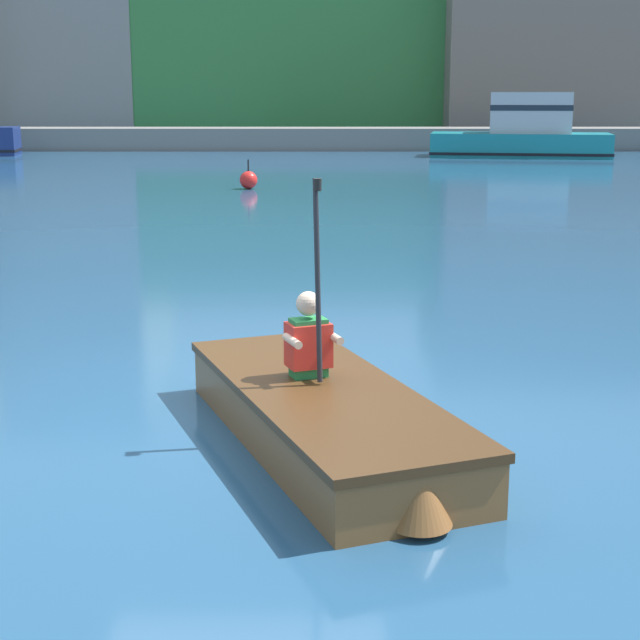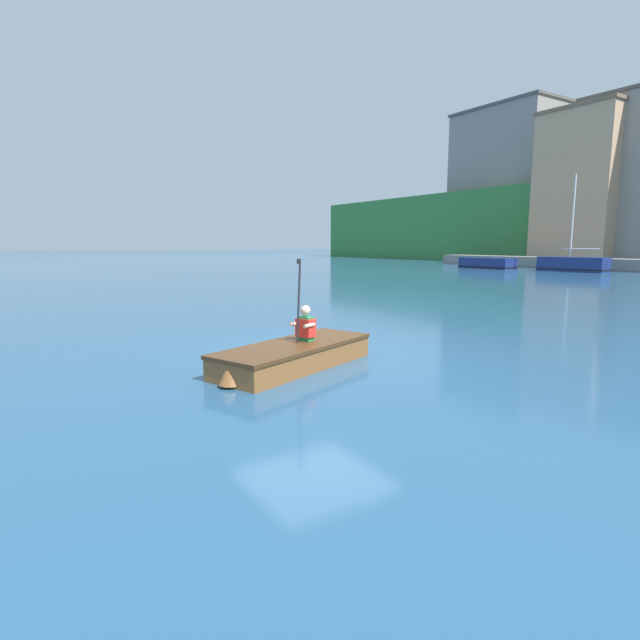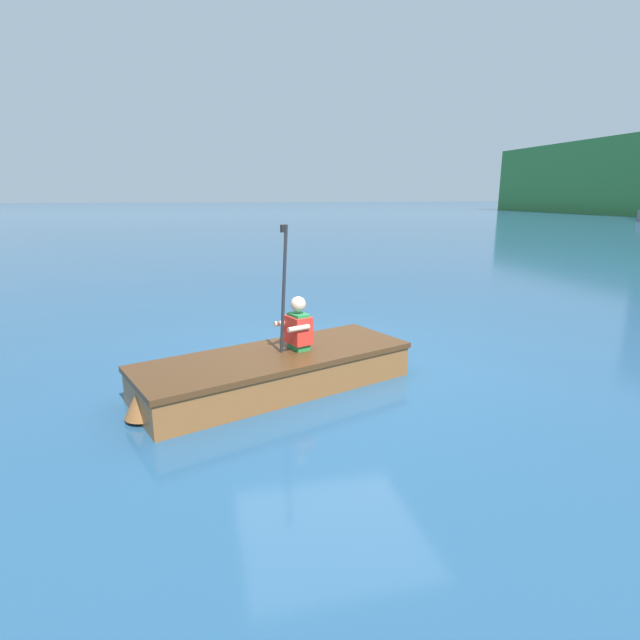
% 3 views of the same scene
% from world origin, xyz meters
% --- Properties ---
extents(ground_plane, '(300.00, 300.00, 0.00)m').
position_xyz_m(ground_plane, '(0.00, 0.00, 0.00)').
color(ground_plane, navy).
extents(waterfront_warehouse_left, '(12.10, 7.18, 17.31)m').
position_xyz_m(waterfront_warehouse_left, '(-31.01, 45.66, 8.67)').
color(waterfront_warehouse_left, gray).
rests_on(waterfront_warehouse_left, ground).
extents(waterfront_office_block_center, '(7.67, 8.83, 14.19)m').
position_xyz_m(waterfront_office_block_center, '(-19.19, 43.05, 7.11)').
color(waterfront_office_block_center, tan).
rests_on(waterfront_office_block_center, ground).
extents(moored_boat_dock_west_end, '(4.85, 2.26, 6.95)m').
position_xyz_m(moored_boat_dock_west_end, '(-13.18, 30.46, 0.52)').
color(moored_boat_dock_west_end, navy).
rests_on(moored_boat_dock_west_end, ground).
extents(moored_boat_dock_center_far, '(4.65, 1.80, 0.88)m').
position_xyz_m(moored_boat_dock_center_far, '(-19.55, 28.90, 0.41)').
color(moored_boat_dock_center_far, navy).
rests_on(moored_boat_dock_center_far, ground).
extents(rowboat_foreground, '(2.09, 3.21, 0.40)m').
position_xyz_m(rowboat_foreground, '(0.69, -0.85, 0.23)').
color(rowboat_foreground, brown).
rests_on(rowboat_foreground, ground).
extents(person_paddler, '(0.43, 0.42, 1.38)m').
position_xyz_m(person_paddler, '(0.58, -0.55, 0.68)').
color(person_paddler, '#267F3F').
rests_on(person_paddler, rowboat_foreground).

